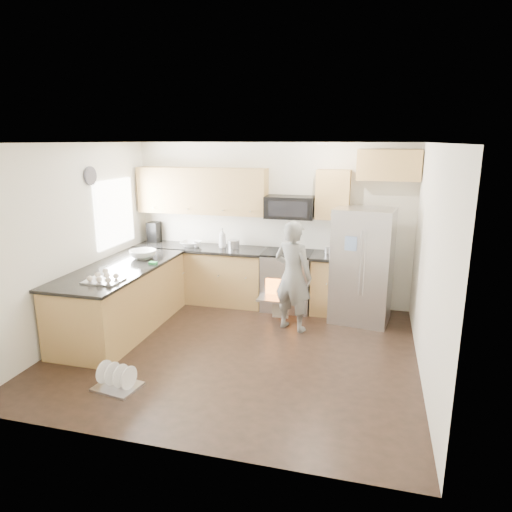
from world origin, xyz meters
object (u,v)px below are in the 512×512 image
(stove_range, at_px, (288,267))
(refrigerator, at_px, (362,266))
(dish_rack, at_px, (117,381))
(person, at_px, (293,276))

(stove_range, distance_m, refrigerator, 1.19)
(stove_range, relative_size, dish_rack, 3.47)
(stove_range, xyz_separation_m, person, (0.23, -0.81, 0.11))
(stove_range, bearing_deg, refrigerator, -11.91)
(refrigerator, height_order, dish_rack, refrigerator)
(stove_range, distance_m, person, 0.85)
(stove_range, xyz_separation_m, dish_rack, (-1.33, -2.90, -0.60))
(stove_range, height_order, refrigerator, stove_range)
(person, relative_size, dish_rack, 3.05)
(person, bearing_deg, refrigerator, -128.57)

